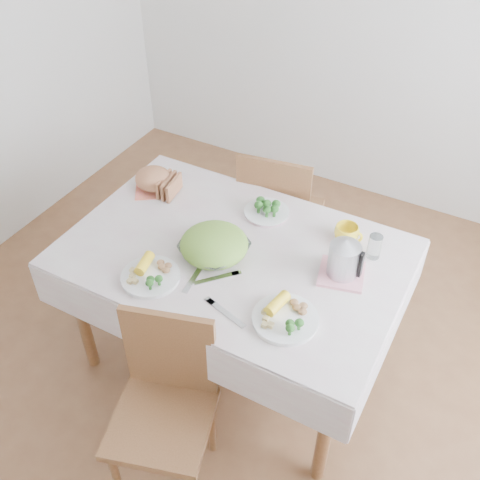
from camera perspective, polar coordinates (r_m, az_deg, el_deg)
The scene contains 18 objects.
floor at distance 3.07m, azimuth -0.52°, elevation -11.75°, with size 3.60×3.60×0.00m, color brown.
dining_table at distance 2.78m, azimuth -0.56°, elevation -7.05°, with size 1.40×0.90×0.75m, color brown.
tablecloth at distance 2.51m, azimuth -0.62°, elevation -1.22°, with size 1.50×1.00×0.01m, color beige.
chair_near at distance 2.34m, azimuth -8.08°, elevation -17.36°, with size 0.39×0.39×0.87m, color brown.
chair_far at distance 3.22m, azimuth 4.18°, elevation 2.88°, with size 0.42×0.42×0.92m, color brown.
salad_bowl at distance 2.47m, azimuth -2.62°, elevation -0.99°, with size 0.28×0.28×0.07m, color white.
dinner_plate_left at distance 2.40m, azimuth -9.06°, elevation -3.71°, with size 0.25×0.25×0.02m, color white.
dinner_plate_right at distance 2.22m, azimuth 4.62°, elevation -8.02°, with size 0.26×0.26×0.02m, color white.
broccoli_plate at distance 2.71m, azimuth 2.72°, elevation 2.82°, with size 0.22×0.22×0.02m, color beige.
napkin at distance 2.92m, azimuth -8.67°, elevation 5.23°, with size 0.19×0.19×0.00m, color #E06C53.
bread_loaf at distance 2.88m, azimuth -8.78°, elevation 6.13°, with size 0.19×0.18×0.11m, color #955C3A.
yellow_mug at distance 2.58m, azimuth 10.76°, elevation 0.62°, with size 0.11×0.11×0.09m, color yellow.
glass_tumbler at distance 2.51m, azimuth 13.53°, elevation -0.51°, with size 0.06×0.06×0.11m, color white.
pink_tray at distance 2.43m, azimuth 10.26°, elevation -3.40°, with size 0.19×0.19×0.02m, color pink.
electric_kettle at distance 2.35m, azimuth 10.58°, elevation -1.42°, with size 0.13×0.13×0.18m, color #B2B5BA.
fork_left at distance 2.40m, azimuth -4.60°, elevation -3.71°, with size 0.02×0.21×0.00m, color silver.
fork_right at distance 2.38m, azimuth -2.40°, elevation -3.88°, with size 0.02×0.20×0.00m, color silver.
knife at distance 2.25m, azimuth -1.46°, elevation -7.43°, with size 0.02×0.21×0.00m, color silver.
Camera 1 is at (0.92, -1.63, 2.44)m, focal length 42.00 mm.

